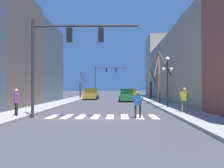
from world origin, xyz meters
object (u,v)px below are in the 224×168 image
car_parked_right_far (131,93)px  car_parked_right_mid (91,94)px  traffic_signal_far (105,74)px  pedestrian_crossing_street (138,102)px  street_tree_left_near (81,87)px  car_driving_toward_lane (127,95)px  street_tree_left_mid (151,85)px  street_tree_left_far (159,78)px  street_lamp_right_corner (167,71)px  pedestrian_on_right_sidewalk (16,100)px  traffic_signal_near (64,46)px  pedestrian_near_right_corner (184,98)px

car_parked_right_far → car_parked_right_mid: size_ratio=0.95×
traffic_signal_far → car_parked_right_far: traffic_signal_far is taller
pedestrian_crossing_street → street_tree_left_near: bearing=119.9°
street_tree_left_near → car_parked_right_far: bearing=41.3°
car_parked_right_mid → car_driving_toward_lane: bearing=-137.0°
traffic_signal_far → street_tree_left_mid: 17.42m
street_tree_left_near → car_driving_toward_lane: bearing=-47.7°
car_parked_right_far → street_tree_left_mid: (2.82, -7.13, 1.41)m
pedestrian_crossing_street → street_tree_left_near: size_ratio=0.37×
traffic_signal_far → street_tree_left_mid: traffic_signal_far is taller
traffic_signal_far → car_driving_toward_lane: (4.17, -23.17, -3.96)m
traffic_signal_far → street_tree_left_near: 15.89m
traffic_signal_far → car_parked_right_far: bearing=-55.8°
street_tree_left_near → street_tree_left_far: bearing=-50.4°
street_lamp_right_corner → street_tree_left_far: (0.29, 6.94, -0.35)m
car_parked_right_far → pedestrian_on_right_sidewalk: (-8.33, -33.95, 0.33)m
street_lamp_right_corner → street_tree_left_mid: bearing=87.3°
pedestrian_on_right_sidewalk → pedestrian_crossing_street: bearing=55.7°
traffic_signal_near → pedestrian_on_right_sidewalk: bearing=-175.6°
car_driving_toward_lane → street_lamp_right_corner: bearing=-165.2°
street_lamp_right_corner → car_driving_toward_lane: (-3.13, 11.86, -2.41)m
traffic_signal_near → street_tree_left_near: size_ratio=1.48×
pedestrian_near_right_corner → traffic_signal_far: bearing=126.5°
traffic_signal_far → pedestrian_near_right_corner: (7.60, -39.56, -3.60)m
car_driving_toward_lane → car_parked_right_mid: bearing=43.0°
traffic_signal_far → street_lamp_right_corner: size_ratio=1.64×
street_tree_left_mid → pedestrian_crossing_street: bearing=-98.4°
street_tree_left_near → street_tree_left_far: street_tree_left_far is taller
pedestrian_on_right_sidewalk → street_tree_left_far: bearing=106.7°
street_tree_left_near → street_tree_left_mid: (11.19, 0.23, 0.26)m
traffic_signal_far → street_tree_left_near: (-2.94, -15.36, -2.82)m
traffic_signal_near → street_lamp_right_corner: size_ratio=1.50×
car_parked_right_mid → street_tree_left_mid: 9.73m
traffic_signal_near → street_lamp_right_corner: traffic_signal_near is taller
street_lamp_right_corner → traffic_signal_near: bearing=-138.0°
traffic_signal_near → pedestrian_crossing_street: traffic_signal_near is taller
traffic_signal_far → pedestrian_near_right_corner: size_ratio=4.24×
street_lamp_right_corner → pedestrian_crossing_street: 7.65m
car_parked_right_mid → street_lamp_right_corner: bearing=-154.4°
car_parked_right_mid → pedestrian_near_right_corner: (8.67, -22.00, 0.34)m
car_parked_right_far → pedestrian_crossing_street: (-1.12, -33.72, 0.18)m
car_parked_right_far → pedestrian_near_right_corner: size_ratio=2.61×
pedestrian_crossing_street → car_parked_right_far: bearing=102.6°
traffic_signal_far → pedestrian_near_right_corner: traffic_signal_far is taller
pedestrian_on_right_sidewalk → street_tree_left_far: size_ratio=0.28×
traffic_signal_far → pedestrian_near_right_corner: bearing=-79.1°
street_lamp_right_corner → pedestrian_crossing_street: bearing=-114.1°
traffic_signal_far → street_lamp_right_corner: (7.29, -35.04, -1.55)m
pedestrian_crossing_street → car_parked_right_mid: bearing=117.1°
pedestrian_on_right_sidewalk → street_tree_left_near: street_tree_left_near is taller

